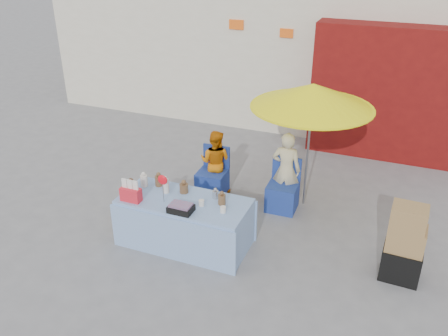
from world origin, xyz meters
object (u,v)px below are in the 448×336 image
at_px(chair_right, 282,195).
at_px(vendor_orange, 215,162).
at_px(market_table, 185,221).
at_px(chair_left, 212,181).
at_px(vendor_beige, 286,170).
at_px(box_stack, 404,246).
at_px(umbrella, 313,96).

height_order(chair_right, vendor_orange, vendor_orange).
bearing_deg(market_table, chair_left, 97.49).
xyz_separation_m(chair_right, vendor_beige, (0.00, 0.13, 0.40)).
xyz_separation_m(vendor_orange, box_stack, (3.17, -1.25, -0.06)).
distance_m(market_table, chair_left, 1.49).
xyz_separation_m(chair_left, vendor_beige, (1.25, 0.13, 0.40)).
distance_m(chair_right, umbrella, 1.69).
bearing_deg(chair_left, box_stack, -20.86).
distance_m(chair_left, box_stack, 3.37).
distance_m(market_table, umbrella, 2.69).
bearing_deg(chair_left, umbrella, 8.88).
bearing_deg(umbrella, chair_right, -136.59).
bearing_deg(vendor_orange, vendor_beige, 178.50).
height_order(market_table, chair_left, market_table).
distance_m(market_table, vendor_orange, 1.63).
bearing_deg(vendor_beige, box_stack, 145.46).
height_order(chair_left, vendor_beige, vendor_beige).
height_order(chair_left, chair_right, same).
bearing_deg(box_stack, chair_right, 149.88).
height_order(vendor_orange, umbrella, umbrella).
xyz_separation_m(chair_right, box_stack, (1.92, -1.11, 0.25)).
relative_size(market_table, vendor_orange, 1.67).
xyz_separation_m(market_table, vendor_orange, (-0.19, 1.61, 0.19)).
xyz_separation_m(vendor_beige, umbrella, (0.30, 0.15, 1.24)).
bearing_deg(vendor_beige, market_table, 55.01).
relative_size(market_table, box_stack, 1.74).
height_order(market_table, umbrella, umbrella).
xyz_separation_m(chair_left, box_stack, (3.17, -1.11, 0.25)).
xyz_separation_m(chair_left, umbrella, (1.55, 0.28, 1.64)).
bearing_deg(umbrella, vendor_beige, -153.43).
height_order(vendor_beige, umbrella, umbrella).
bearing_deg(vendor_orange, chair_right, 172.36).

